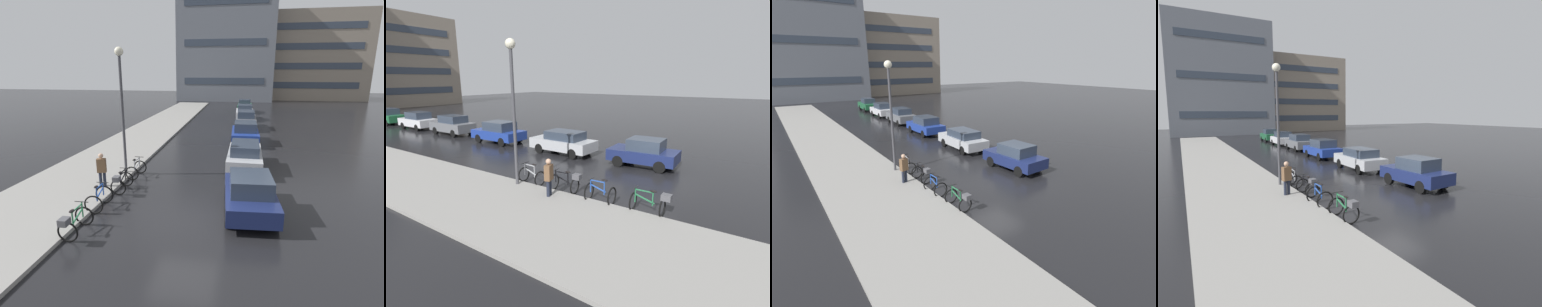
# 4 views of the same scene
# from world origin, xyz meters

# --- Properties ---
(ground_plane) EXTENTS (140.00, 140.00, 0.00)m
(ground_plane) POSITION_xyz_m (0.00, 0.00, 0.00)
(ground_plane) COLOR black
(sidewalk_kerb) EXTENTS (4.80, 60.00, 0.14)m
(sidewalk_kerb) POSITION_xyz_m (-6.00, 10.00, 0.07)
(sidewalk_kerb) COLOR gray
(sidewalk_kerb) RESTS_ON ground
(bicycle_nearest) EXTENTS (0.75, 1.44, 0.95)m
(bicycle_nearest) POSITION_xyz_m (-3.38, -1.49, 0.49)
(bicycle_nearest) COLOR black
(bicycle_nearest) RESTS_ON ground
(bicycle_second) EXTENTS (0.80, 1.10, 1.02)m
(bicycle_second) POSITION_xyz_m (-3.50, 0.56, 0.42)
(bicycle_second) COLOR black
(bicycle_second) RESTS_ON ground
(bicycle_third) EXTENTS (0.76, 1.40, 0.97)m
(bicycle_third) POSITION_xyz_m (-3.31, 2.30, 0.49)
(bicycle_third) COLOR black
(bicycle_third) RESTS_ON ground
(bicycle_farthest) EXTENTS (0.77, 1.17, 0.99)m
(bicycle_farthest) POSITION_xyz_m (-3.32, 4.33, 0.40)
(bicycle_farthest) COLOR black
(bicycle_farthest) RESTS_ON ground
(car_navy) EXTENTS (2.07, 3.86, 1.58)m
(car_navy) POSITION_xyz_m (2.34, 1.11, 0.79)
(car_navy) COLOR navy
(car_navy) RESTS_ON ground
(car_silver) EXTENTS (1.89, 4.34, 1.50)m
(car_silver) POSITION_xyz_m (2.17, 6.56, 0.78)
(car_silver) COLOR #B2B5BA
(car_silver) RESTS_ON ground
(car_blue) EXTENTS (2.00, 4.10, 1.62)m
(car_blue) POSITION_xyz_m (2.21, 12.75, 0.81)
(car_blue) COLOR navy
(car_blue) RESTS_ON ground
(car_grey) EXTENTS (1.86, 4.25, 1.67)m
(car_grey) POSITION_xyz_m (2.30, 18.76, 0.85)
(car_grey) COLOR slate
(car_grey) RESTS_ON ground
(car_white) EXTENTS (1.89, 3.98, 1.65)m
(car_white) POSITION_xyz_m (2.20, 24.18, 0.83)
(car_white) COLOR silver
(car_white) RESTS_ON ground
(car_green) EXTENTS (1.85, 4.11, 1.67)m
(car_green) POSITION_xyz_m (2.22, 30.03, 0.82)
(car_green) COLOR #1E6038
(car_green) RESTS_ON ground
(pedestrian) EXTENTS (0.45, 0.34, 1.70)m
(pedestrian) POSITION_xyz_m (-4.28, 2.51, 0.96)
(pedestrian) COLOR #1E2333
(pedestrian) RESTS_ON ground
(streetlamp) EXTENTS (0.43, 0.43, 6.38)m
(streetlamp) POSITION_xyz_m (-3.98, 4.61, 4.26)
(streetlamp) COLOR #424247
(streetlamp) RESTS_ON ground
(building_facade_main) EXTENTS (16.62, 8.15, 19.60)m
(building_facade_main) POSITION_xyz_m (-1.44, 47.41, 9.80)
(building_facade_main) COLOR slate
(building_facade_main) RESTS_ON ground
(building_facade_side) EXTENTS (21.09, 7.18, 15.30)m
(building_facade_side) POSITION_xyz_m (13.01, 50.83, 7.65)
(building_facade_side) COLOR gray
(building_facade_side) RESTS_ON ground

